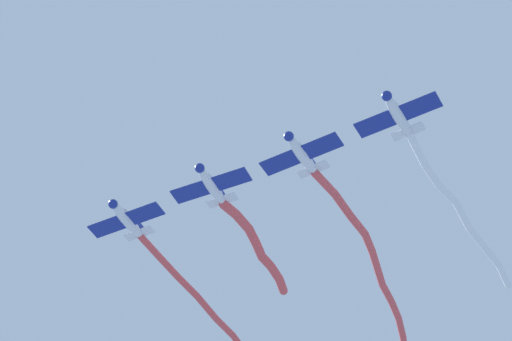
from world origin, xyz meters
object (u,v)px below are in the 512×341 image
Objects in this scene: airplane_slot at (398,114)px; airplane_left_wing at (211,185)px; airplane_lead at (126,219)px; airplane_right_wing at (301,153)px.

airplane_left_wing is at bearing -88.53° from airplane_slot.
airplane_left_wing is (-0.63, -8.15, 0.30)m from airplane_lead.
airplane_left_wing is 0.98× the size of airplane_right_wing.
airplane_lead is at bearing -88.53° from airplane_slot.
airplane_left_wing is at bearing -88.22° from airplane_right_wing.
airplane_slot is at bearing 91.78° from airplane_right_wing.
airplane_slot is at bearing 86.39° from airplane_left_wing.
airplane_lead is 16.32m from airplane_right_wing.
airplane_slot reaches higher than airplane_lead.
airplane_left_wing is 16.32m from airplane_slot.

